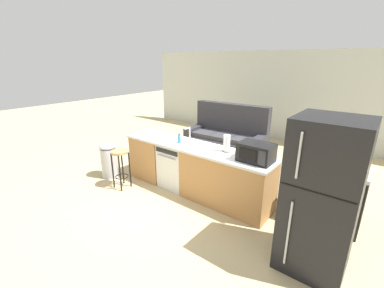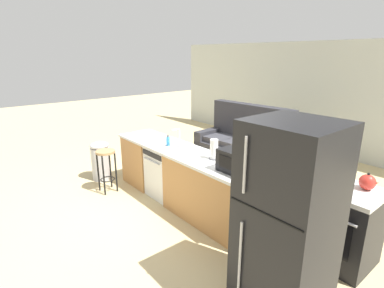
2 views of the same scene
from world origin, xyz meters
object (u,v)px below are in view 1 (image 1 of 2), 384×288
at_px(refrigerator, 321,198).
at_px(bar_stool, 120,161).
at_px(stove_range, 335,195).
at_px(soap_bottle, 179,139).
at_px(couch, 227,138).
at_px(dishwasher, 178,165).
at_px(microwave, 256,152).
at_px(trash_bin, 109,160).
at_px(kettle, 357,161).
at_px(paper_towel_roll, 227,144).

relative_size(refrigerator, bar_stool, 2.43).
height_order(stove_range, soap_bottle, soap_bottle).
bearing_deg(couch, dishwasher, -84.44).
relative_size(stove_range, microwave, 1.80).
height_order(trash_bin, couch, couch).
bearing_deg(soap_bottle, kettle, 14.89).
xyz_separation_m(soap_bottle, kettle, (2.69, 0.71, 0.01)).
bearing_deg(bar_stool, paper_towel_roll, 24.37).
distance_m(refrigerator, bar_stool, 3.41).
distance_m(kettle, bar_stool, 3.85).
bearing_deg(dishwasher, couch, 95.56).
distance_m(refrigerator, couch, 3.95).
distance_m(stove_range, bar_stool, 3.62).
relative_size(dishwasher, kettle, 4.10).
xyz_separation_m(refrigerator, bar_stool, (-3.39, -0.17, -0.37)).
relative_size(bar_stool, trash_bin, 1.00).
xyz_separation_m(microwave, couch, (-1.78, 2.18, -0.65)).
relative_size(kettle, bar_stool, 0.28).
xyz_separation_m(dishwasher, bar_stool, (-0.79, -0.72, 0.11)).
relative_size(paper_towel_roll, soap_bottle, 1.60).
xyz_separation_m(paper_towel_roll, bar_stool, (-1.79, -0.81, -0.50)).
distance_m(stove_range, refrigerator, 1.19).
bearing_deg(soap_bottle, couch, 97.56).
xyz_separation_m(refrigerator, kettle, (0.17, 1.23, 0.09)).
height_order(stove_range, couch, couch).
bearing_deg(bar_stool, couch, 78.80).
bearing_deg(microwave, soap_bottle, -178.68).
bearing_deg(microwave, paper_towel_roll, 170.81).
bearing_deg(couch, soap_bottle, -82.44).
distance_m(refrigerator, kettle, 1.24).
bearing_deg(microwave, bar_stool, -162.94).
xyz_separation_m(dishwasher, microwave, (1.56, -0.00, 0.62)).
xyz_separation_m(paper_towel_roll, kettle, (1.76, 0.59, -0.05)).
bearing_deg(bar_stool, kettle, 21.52).
xyz_separation_m(stove_range, couch, (-2.81, 1.63, -0.06)).
relative_size(stove_range, bar_stool, 1.22).
relative_size(kettle, trash_bin, 0.28).
distance_m(microwave, soap_bottle, 1.48).
relative_size(soap_bottle, couch, 0.09).
height_order(stove_range, refrigerator, refrigerator).
height_order(dishwasher, bar_stool, dishwasher).
relative_size(refrigerator, soap_bottle, 10.23).
bearing_deg(refrigerator, microwave, 152.11).
bearing_deg(kettle, paper_towel_roll, -161.51).
height_order(refrigerator, bar_stool, refrigerator).
height_order(microwave, couch, couch).
height_order(soap_bottle, trash_bin, soap_bottle).
distance_m(microwave, bar_stool, 2.51).
bearing_deg(trash_bin, soap_bottle, 20.88).
distance_m(soap_bottle, trash_bin, 1.66).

